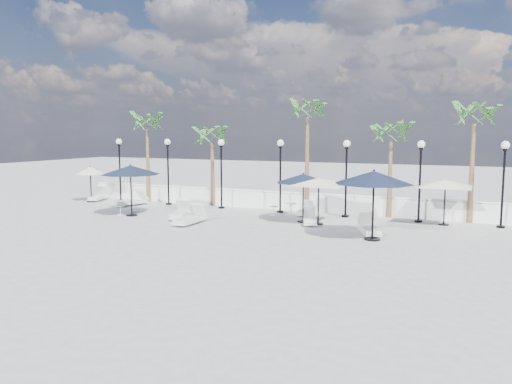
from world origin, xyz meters
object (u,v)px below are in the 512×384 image
at_px(lounger_4, 180,213).
at_px(lounger_1, 130,201).
at_px(lounger_5, 369,229).
at_px(parasol_cream_sq_b, 446,180).
at_px(lounger_2, 190,219).
at_px(parasol_navy_left, 130,170).
at_px(lounger_3, 310,219).
at_px(lounger_6, 305,211).
at_px(parasol_cream_small, 90,171).
at_px(parasol_navy_mid, 303,179).
at_px(parasol_cream_sq_a, 319,178).
at_px(lounger_0, 98,197).
at_px(parasol_navy_right, 374,178).

bearing_deg(lounger_4, lounger_1, 132.94).
relative_size(lounger_1, lounger_5, 1.11).
bearing_deg(lounger_5, parasol_cream_sq_b, 29.49).
bearing_deg(parasol_cream_sq_b, lounger_2, -156.83).
bearing_deg(lounger_5, parasol_navy_left, 157.61).
relative_size(lounger_3, parasol_navy_left, 0.64).
distance_m(lounger_6, parasol_cream_small, 13.60).
distance_m(lounger_6, parasol_navy_mid, 2.73).
bearing_deg(parasol_cream_sq_a, parasol_navy_mid, 160.74).
distance_m(lounger_5, parasol_navy_left, 12.13).
distance_m(lounger_0, lounger_3, 14.68).
height_order(lounger_4, parasol_navy_mid, parasol_navy_mid).
relative_size(lounger_0, parasol_cream_small, 0.90).
xyz_separation_m(lounger_4, parasol_cream_sq_b, (11.94, 3.45, 1.80)).
xyz_separation_m(lounger_0, parasol_cream_small, (0.01, -0.62, 1.65)).
height_order(parasol_cream_sq_b, parasol_cream_small, parasol_cream_sq_b).
xyz_separation_m(lounger_4, parasol_navy_mid, (5.82, 1.53, 1.80)).
relative_size(lounger_2, parasol_navy_left, 0.70).
bearing_deg(parasol_navy_left, lounger_6, 25.32).
bearing_deg(lounger_1, parasol_cream_small, -169.56).
xyz_separation_m(lounger_3, lounger_4, (-6.29, -1.11, 0.03)).
bearing_deg(parasol_navy_mid, lounger_2, -149.85).
xyz_separation_m(lounger_1, lounger_4, (4.95, -2.42, -0.02)).
relative_size(lounger_2, parasol_navy_right, 0.67).
bearing_deg(lounger_5, parasol_cream_sq_a, 129.26).
height_order(parasol_navy_mid, parasol_cream_small, parasol_navy_mid).
distance_m(lounger_0, lounger_4, 8.91).
xyz_separation_m(lounger_1, lounger_6, (10.24, 1.04, -0.06)).
distance_m(lounger_0, lounger_5, 17.82).
xyz_separation_m(parasol_navy_left, parasol_cream_sq_b, (14.64, 3.76, -0.26)).
xyz_separation_m(parasol_navy_mid, parasol_cream_sq_b, (6.12, 1.92, 0.00)).
relative_size(lounger_1, lounger_3, 1.20).
distance_m(parasol_navy_mid, parasol_cream_small, 14.08).
distance_m(parasol_navy_mid, parasol_cream_sq_b, 6.42).
distance_m(parasol_navy_right, parasol_cream_small, 18.23).
xyz_separation_m(lounger_1, parasol_navy_mid, (10.78, -0.90, 1.78)).
distance_m(lounger_0, parasol_cream_sq_b, 20.23).
bearing_deg(parasol_navy_mid, parasol_cream_sq_a, -19.26).
xyz_separation_m(lounger_0, lounger_5, (17.45, -3.58, 0.01)).
distance_m(lounger_5, parasol_cream_small, 17.77).
distance_m(lounger_5, parasol_navy_mid, 4.21).
xyz_separation_m(parasol_cream_sq_a, parasol_cream_small, (-14.85, 1.61, -0.24)).
relative_size(lounger_3, lounger_5, 0.92).
bearing_deg(parasol_navy_right, lounger_0, 165.53).
distance_m(lounger_3, parasol_cream_sq_a, 1.94).
xyz_separation_m(lounger_6, parasol_cream_sq_a, (1.37, -2.23, 1.92)).
distance_m(lounger_3, lounger_5, 3.20).
bearing_deg(lounger_1, parasol_navy_right, 4.25).
relative_size(lounger_2, lounger_4, 0.97).
bearing_deg(parasol_cream_sq_b, lounger_0, 179.94).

